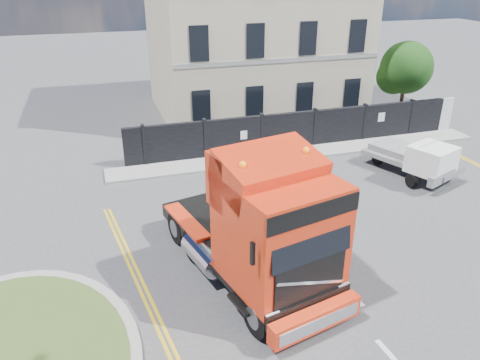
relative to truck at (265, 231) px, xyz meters
name	(u,v)px	position (x,y,z in m)	size (l,w,h in m)	color
ground	(240,259)	(-0.25, 1.64, -1.98)	(120.00, 120.00, 0.00)	#424244
hoarding_fence	(306,129)	(6.30, 10.64, -0.98)	(18.80, 0.25, 2.00)	black
georgian_building	(252,20)	(5.75, 18.14, 3.79)	(12.30, 10.30, 12.80)	beige
tree	(403,70)	(14.13, 13.74, 1.06)	(3.20, 3.20, 4.80)	#382619
pavement_far	(303,153)	(5.75, 9.74, -1.92)	(20.00, 1.60, 0.12)	gray
truck	(265,231)	(0.00, 0.00, 0.00)	(4.30, 7.81, 4.43)	black
flatbed_pickup	(423,160)	(9.51, 5.18, -1.01)	(3.20, 4.79, 1.82)	slate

